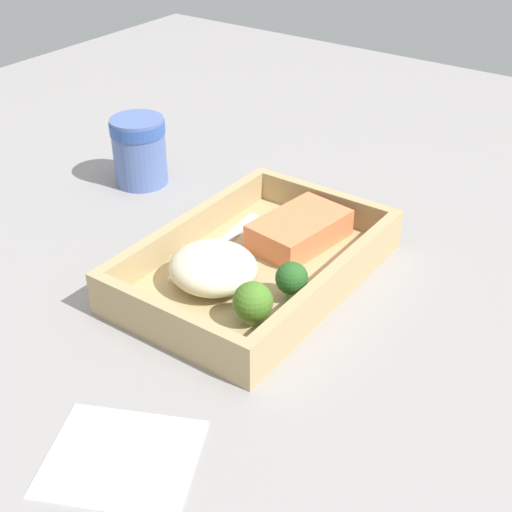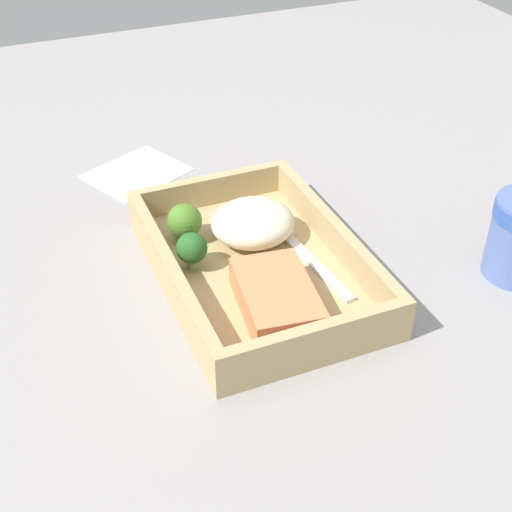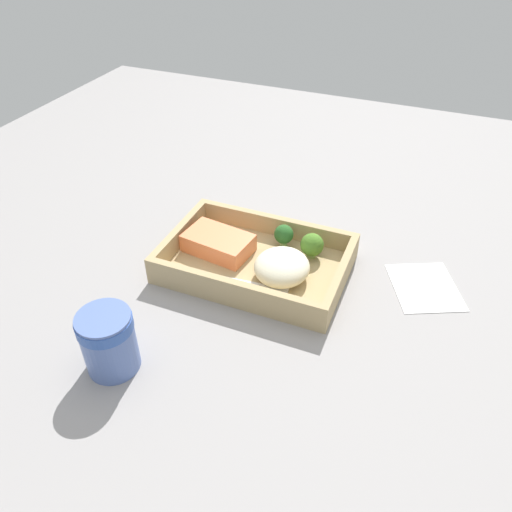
{
  "view_description": "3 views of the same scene",
  "coord_description": "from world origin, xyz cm",
  "views": [
    {
      "loc": [
        50.4,
        35.72,
        41.98
      ],
      "look_at": [
        0.0,
        0.0,
        2.7
      ],
      "focal_mm": 50.0,
      "sensor_mm": 36.0,
      "label": 1
    },
    {
      "loc": [
        -53.73,
        22.33,
        45.25
      ],
      "look_at": [
        0.0,
        0.0,
        2.7
      ],
      "focal_mm": 50.0,
      "sensor_mm": 36.0,
      "label": 2
    },
    {
      "loc": [
        23.52,
        -57.47,
        51.38
      ],
      "look_at": [
        0.0,
        0.0,
        2.7
      ],
      "focal_mm": 35.0,
      "sensor_mm": 36.0,
      "label": 3
    }
  ],
  "objects": [
    {
      "name": "paper_cup",
      "position": [
        -9.64,
        -25.16,
        4.91
      ],
      "size": [
        7.0,
        7.0,
        8.8
      ],
      "color": "#536CAD",
      "rests_on": "ground_plane"
    },
    {
      "name": "broccoli_floret_1",
      "position": [
        2.5,
        5.96,
        3.57
      ],
      "size": [
        3.2,
        3.2,
        4.08
      ],
      "color": "#739E5B",
      "rests_on": "takeout_tray"
    },
    {
      "name": "mashed_potatoes",
      "position": [
        4.94,
        -1.69,
        3.28
      ],
      "size": [
        8.49,
        9.01,
        4.16
      ],
      "primitive_type": "ellipsoid",
      "color": "beige",
      "rests_on": "takeout_tray"
    },
    {
      "name": "takeout_tray",
      "position": [
        0.0,
        0.0,
        0.6
      ],
      "size": [
        28.68,
        19.1,
        1.2
      ],
      "primitive_type": "cube",
      "color": "tan",
      "rests_on": "ground_plane"
    },
    {
      "name": "broccoli_floret_2",
      "position": [
        7.63,
        5.06,
        3.49
      ],
      "size": [
        3.77,
        3.77,
        4.26
      ],
      "color": "#84A35C",
      "rests_on": "takeout_tray"
    },
    {
      "name": "ground_plane",
      "position": [
        0.0,
        0.0,
        -1.0
      ],
      "size": [
        160.0,
        160.0,
        2.0
      ],
      "primitive_type": "cube",
      "color": "gray"
    },
    {
      "name": "receipt_slip",
      "position": [
        25.85,
        5.81,
        0.12
      ],
      "size": [
        13.54,
        14.36,
        0.24
      ],
      "primitive_type": "cube",
      "rotation": [
        0.0,
        0.0,
        0.44
      ],
      "color": "white",
      "rests_on": "ground_plane"
    },
    {
      "name": "salmon_fillet",
      "position": [
        -7.02,
        0.83,
        2.73
      ],
      "size": [
        11.57,
        8.02,
        3.06
      ],
      "primitive_type": "cube",
      "rotation": [
        0.0,
        0.0,
        -0.13
      ],
      "color": "#EF7F4E",
      "rests_on": "takeout_tray"
    },
    {
      "name": "tray_rim",
      "position": [
        0.0,
        0.0,
        2.9
      ],
      "size": [
        28.68,
        19.1,
        3.4
      ],
      "color": "tan",
      "rests_on": "takeout_tray"
    },
    {
      "name": "fork",
      "position": [
        0.29,
        -5.45,
        1.42
      ],
      "size": [
        15.89,
        3.21,
        0.44
      ],
      "color": "silver",
      "rests_on": "takeout_tray"
    }
  ]
}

